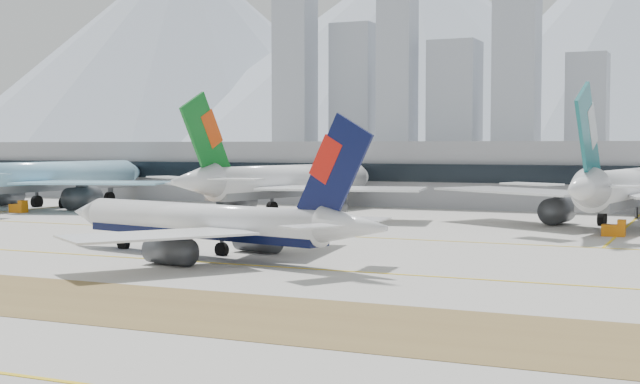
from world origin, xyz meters
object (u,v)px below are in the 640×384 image
at_px(taxiing_airliner, 212,224).
at_px(widebody_cathay, 625,190).
at_px(widebody_eva, 284,183).
at_px(widebody_korean, 47,179).
at_px(terminal, 499,173).

distance_m(taxiing_airliner, widebody_cathay, 78.44).
bearing_deg(taxiing_airliner, widebody_eva, -58.08).
bearing_deg(widebody_cathay, widebody_eva, 97.98).
height_order(widebody_korean, widebody_cathay, widebody_korean).
xyz_separation_m(taxiing_airliner, widebody_eva, (-22.38, 65.73, 2.07)).
distance_m(taxiing_airliner, widebody_korean, 102.01).
distance_m(widebody_korean, widebody_cathay, 123.76).
distance_m(widebody_eva, widebody_cathay, 65.48).
relative_size(widebody_cathay, terminal, 0.24).
bearing_deg(terminal, widebody_korean, -149.45).
bearing_deg(widebody_eva, widebody_cathay, -79.31).
distance_m(taxiing_airliner, widebody_eva, 69.47).
xyz_separation_m(widebody_korean, widebody_eva, (58.24, 3.27, -0.18)).
bearing_deg(widebody_korean, widebody_cathay, -85.45).
bearing_deg(widebody_eva, terminal, -21.86).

